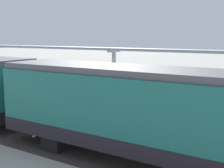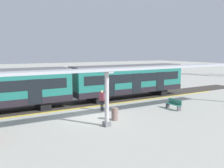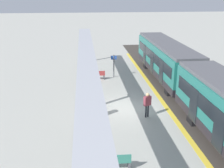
% 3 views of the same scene
% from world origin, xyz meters
% --- Properties ---
extents(ground_plane, '(176.00, 176.00, 0.00)m').
position_xyz_m(ground_plane, '(0.00, 0.00, 0.00)').
color(ground_plane, '#A7A79D').
extents(tactile_edge_strip, '(0.35, 35.66, 0.01)m').
position_xyz_m(tactile_edge_strip, '(-2.95, 0.00, 0.00)').
color(tactile_edge_strip, gold).
rests_on(tactile_edge_strip, ground).
extents(trackbed, '(3.20, 47.66, 0.01)m').
position_xyz_m(trackbed, '(-4.73, 0.00, 0.00)').
color(trackbed, '#38332D').
rests_on(trackbed, ground).
extents(train_far_carriage, '(2.65, 12.73, 3.48)m').
position_xyz_m(train_far_carriage, '(-4.72, 6.80, 1.83)').
color(train_far_carriage, '#1D6960').
rests_on(train_far_carriage, ground).
extents(canopy_pillar_second, '(1.10, 0.44, 3.65)m').
position_xyz_m(canopy_pillar_second, '(2.68, -0.23, 1.85)').
color(canopy_pillar_second, slate).
rests_on(canopy_pillar_second, ground).
extents(canopy_beam, '(1.20, 28.73, 0.16)m').
position_xyz_m(canopy_beam, '(2.68, 0.12, 3.73)').
color(canopy_beam, '#A8AAB2').
rests_on(canopy_beam, canopy_pillar_nearest).
extents(bench_mid_platform, '(1.51, 0.47, 0.86)m').
position_xyz_m(bench_mid_platform, '(1.59, 7.00, 0.44)').
color(bench_mid_platform, '#307968').
rests_on(bench_mid_platform, ground).
extents(trash_bin, '(0.48, 0.48, 0.90)m').
position_xyz_m(trash_bin, '(1.76, 0.95, 0.45)').
color(trash_bin, '#7C635B').
rests_on(trash_bin, ground).
extents(passenger_waiting_near_edge, '(0.54, 0.41, 1.71)m').
position_xyz_m(passenger_waiting_near_edge, '(-1.18, 1.53, 1.07)').
color(passenger_waiting_near_edge, black).
rests_on(passenger_waiting_near_edge, ground).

